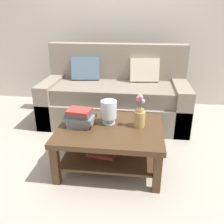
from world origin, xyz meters
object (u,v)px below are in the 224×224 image
Objects in this scene: couch at (115,96)px; glass_hurricane_vase at (109,110)px; flower_pitcher at (140,115)px; coffee_table at (110,138)px; book_stack_main at (80,117)px.

couch reaches higher than glass_hurricane_vase.
flower_pitcher is at bearing -6.87° from glass_hurricane_vase.
glass_hurricane_vase is at bearing -87.22° from couch.
coffee_table is 3.37× the size of book_stack_main.
book_stack_main is at bearing -160.08° from glass_hurricane_vase.
glass_hurricane_vase is 0.72× the size of flower_pitcher.
coffee_table is 0.38m from flower_pitcher.
couch is 1.18m from book_stack_main.
coffee_table is at bearing -86.22° from couch.
glass_hurricane_vase reaches higher than book_stack_main.
coffee_table is 4.24× the size of glass_hurricane_vase.
book_stack_main is at bearing -173.93° from flower_pitcher.
book_stack_main is 1.26× the size of glass_hurricane_vase.
glass_hurricane_vase is at bearing 104.70° from coffee_table.
couch reaches higher than flower_pitcher.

